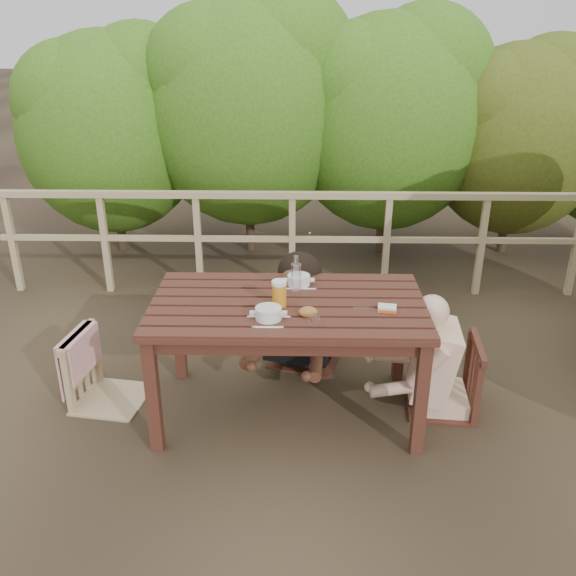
{
  "coord_description": "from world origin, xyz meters",
  "views": [
    {
      "loc": [
        0.07,
        -3.57,
        2.5
      ],
      "look_at": [
        0.0,
        0.05,
        0.9
      ],
      "focal_mm": 38.54,
      "sensor_mm": 36.0,
      "label": 1
    }
  ],
  "objects_px": {
    "soup_near": "(268,314)",
    "beer_glass": "(279,294)",
    "table": "(288,359)",
    "bread_roll": "(308,312)",
    "diner_right": "(455,318)",
    "bottle": "(296,276)",
    "chair_right": "(447,345)",
    "tumbler": "(315,321)",
    "soup_far": "(299,281)",
    "chair_far": "(306,300)",
    "woman": "(307,273)",
    "butter_tub": "(387,310)",
    "chair_left": "(105,340)"
  },
  "relations": [
    {
      "from": "diner_right",
      "to": "beer_glass",
      "type": "relative_size",
      "value": 7.51
    },
    {
      "from": "tumbler",
      "to": "butter_tub",
      "type": "height_order",
      "value": "tumbler"
    },
    {
      "from": "table",
      "to": "butter_tub",
      "type": "height_order",
      "value": "butter_tub"
    },
    {
      "from": "bottle",
      "to": "soup_near",
      "type": "bearing_deg",
      "value": -113.67
    },
    {
      "from": "soup_far",
      "to": "bread_roll",
      "type": "bearing_deg",
      "value": -82.69
    },
    {
      "from": "beer_glass",
      "to": "tumbler",
      "type": "relative_size",
      "value": 2.29
    },
    {
      "from": "soup_near",
      "to": "beer_glass",
      "type": "height_order",
      "value": "beer_glass"
    },
    {
      "from": "woman",
      "to": "tumbler",
      "type": "relative_size",
      "value": 18.24
    },
    {
      "from": "tumbler",
      "to": "chair_right",
      "type": "bearing_deg",
      "value": 23.68
    },
    {
      "from": "chair_right",
      "to": "soup_near",
      "type": "relative_size",
      "value": 3.53
    },
    {
      "from": "chair_left",
      "to": "chair_right",
      "type": "xyz_separation_m",
      "value": [
        2.31,
        -0.02,
        -0.0
      ]
    },
    {
      "from": "chair_right",
      "to": "bottle",
      "type": "bearing_deg",
      "value": -87.53
    },
    {
      "from": "diner_right",
      "to": "beer_glass",
      "type": "xyz_separation_m",
      "value": [
        -1.15,
        -0.13,
        0.21
      ]
    },
    {
      "from": "table",
      "to": "butter_tub",
      "type": "bearing_deg",
      "value": -10.87
    },
    {
      "from": "table",
      "to": "chair_left",
      "type": "relative_size",
      "value": 1.82
    },
    {
      "from": "woman",
      "to": "butter_tub",
      "type": "bearing_deg",
      "value": 137.49
    },
    {
      "from": "table",
      "to": "chair_far",
      "type": "xyz_separation_m",
      "value": [
        0.13,
        0.7,
        0.1
      ]
    },
    {
      "from": "soup_near",
      "to": "diner_right",
      "type": "bearing_deg",
      "value": 14.8
    },
    {
      "from": "chair_far",
      "to": "chair_right",
      "type": "bearing_deg",
      "value": -16.48
    },
    {
      "from": "chair_far",
      "to": "bread_roll",
      "type": "xyz_separation_m",
      "value": [
        -0.0,
        -0.89,
        0.33
      ]
    },
    {
      "from": "soup_far",
      "to": "chair_far",
      "type": "bearing_deg",
      "value": 82.09
    },
    {
      "from": "chair_far",
      "to": "soup_near",
      "type": "bearing_deg",
      "value": -86.92
    },
    {
      "from": "soup_near",
      "to": "beer_glass",
      "type": "bearing_deg",
      "value": 72.94
    },
    {
      "from": "tumbler",
      "to": "butter_tub",
      "type": "relative_size",
      "value": 0.7
    },
    {
      "from": "table",
      "to": "diner_right",
      "type": "bearing_deg",
      "value": 3.97
    },
    {
      "from": "table",
      "to": "soup_near",
      "type": "bearing_deg",
      "value": -114.7
    },
    {
      "from": "bottle",
      "to": "butter_tub",
      "type": "distance_m",
      "value": 0.63
    },
    {
      "from": "chair_far",
      "to": "bottle",
      "type": "height_order",
      "value": "bottle"
    },
    {
      "from": "woman",
      "to": "soup_near",
      "type": "bearing_deg",
      "value": 93.36
    },
    {
      "from": "diner_right",
      "to": "soup_near",
      "type": "relative_size",
      "value": 5.08
    },
    {
      "from": "soup_near",
      "to": "bottle",
      "type": "xyz_separation_m",
      "value": [
        0.16,
        0.37,
        0.1
      ]
    },
    {
      "from": "tumbler",
      "to": "chair_far",
      "type": "bearing_deg",
      "value": 92.04
    },
    {
      "from": "chair_left",
      "to": "diner_right",
      "type": "distance_m",
      "value": 2.35
    },
    {
      "from": "chair_right",
      "to": "bread_roll",
      "type": "bearing_deg",
      "value": -69.07
    },
    {
      "from": "table",
      "to": "bread_roll",
      "type": "bearing_deg",
      "value": -55.44
    },
    {
      "from": "chair_left",
      "to": "bottle",
      "type": "bearing_deg",
      "value": -79.75
    },
    {
      "from": "table",
      "to": "diner_right",
      "type": "relative_size",
      "value": 1.28
    },
    {
      "from": "soup_near",
      "to": "table",
      "type": "bearing_deg",
      "value": 65.3
    },
    {
      "from": "soup_far",
      "to": "bottle",
      "type": "height_order",
      "value": "bottle"
    },
    {
      "from": "bread_roll",
      "to": "tumbler",
      "type": "relative_size",
      "value": 1.47
    },
    {
      "from": "bottle",
      "to": "bread_roll",
      "type": "bearing_deg",
      "value": -76.11
    },
    {
      "from": "chair_far",
      "to": "tumbler",
      "type": "distance_m",
      "value": 1.08
    },
    {
      "from": "chair_right",
      "to": "tumbler",
      "type": "bearing_deg",
      "value": -60.97
    },
    {
      "from": "soup_far",
      "to": "tumbler",
      "type": "height_order",
      "value": "soup_far"
    },
    {
      "from": "chair_left",
      "to": "soup_near",
      "type": "xyz_separation_m",
      "value": [
        1.13,
        -0.34,
        0.37
      ]
    },
    {
      "from": "diner_right",
      "to": "bottle",
      "type": "bearing_deg",
      "value": 92.55
    },
    {
      "from": "soup_far",
      "to": "bottle",
      "type": "xyz_separation_m",
      "value": [
        -0.02,
        -0.15,
        0.1
      ]
    },
    {
      "from": "beer_glass",
      "to": "butter_tub",
      "type": "relative_size",
      "value": 1.6
    },
    {
      "from": "woman",
      "to": "butter_tub",
      "type": "distance_m",
      "value": 0.98
    },
    {
      "from": "beer_glass",
      "to": "chair_left",
      "type": "bearing_deg",
      "value": 172.98
    }
  ]
}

